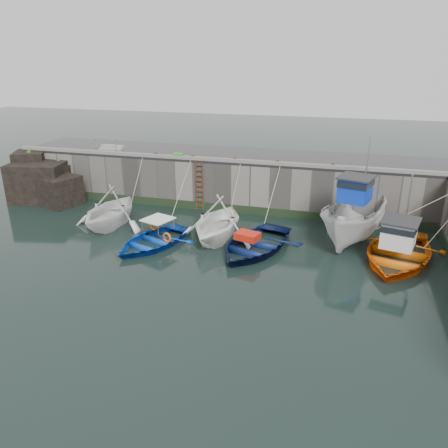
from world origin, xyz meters
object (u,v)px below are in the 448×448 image
(boat_near_blue, at_px, (153,245))
(bollard_d, at_px, (277,162))
(boat_near_blacktrim, at_px, (217,239))
(bollard_c, at_px, (235,160))
(boat_far_white, at_px, (355,220))
(fish_crate, at_px, (178,156))
(bollard_b, at_px, (193,157))
(ladder, at_px, (199,186))
(boat_far_orange, at_px, (398,252))
(boat_near_white, at_px, (112,225))
(bollard_e, at_px, (333,166))
(boat_near_navy, at_px, (255,249))
(bollard_a, at_px, (156,155))

(boat_near_blue, xyz_separation_m, bollard_d, (5.33, 6.35, 3.30))
(boat_near_blue, height_order, bollard_d, bollard_d)
(boat_near_blacktrim, distance_m, bollard_c, 5.70)
(boat_far_white, bearing_deg, fish_crate, -178.42)
(boat_near_blacktrim, relative_size, fish_crate, 8.30)
(boat_near_blacktrim, xyz_separation_m, bollard_b, (-2.97, 4.65, 3.30))
(boat_far_white, distance_m, bollard_c, 8.05)
(boat_far_white, xyz_separation_m, bollard_b, (-9.94, 2.76, 2.18))
(ladder, relative_size, bollard_b, 11.43)
(fish_crate, height_order, bollard_d, fish_crate)
(boat_far_orange, xyz_separation_m, bollard_b, (-11.99, 4.77, 2.89))
(boat_far_white, height_order, bollard_c, boat_far_white)
(ladder, distance_m, boat_far_orange, 12.37)
(boat_far_orange, distance_m, bollard_c, 10.84)
(boat_near_white, bearing_deg, boat_far_orange, -0.60)
(boat_far_orange, height_order, bollard_e, boat_far_orange)
(fish_crate, relative_size, bollard_b, 2.17)
(bollard_c, bearing_deg, fish_crate, 179.22)
(boat_near_white, relative_size, bollard_b, 17.89)
(boat_near_navy, xyz_separation_m, fish_crate, (-6.18, 5.52, 3.31))
(bollard_a, relative_size, bollard_e, 1.00)
(bollard_a, height_order, bollard_e, same)
(fish_crate, relative_size, bollard_a, 2.17)
(boat_far_orange, relative_size, bollard_d, 25.30)
(boat_near_navy, distance_m, fish_crate, 8.92)
(fish_crate, distance_m, bollard_b, 0.99)
(bollard_c, bearing_deg, bollard_a, 180.00)
(boat_far_white, xyz_separation_m, bollard_e, (-1.44, 2.76, 2.18))
(boat_near_blue, relative_size, fish_crate, 7.83)
(fish_crate, distance_m, bollard_c, 3.69)
(boat_near_blue, distance_m, boat_far_orange, 12.13)
(bollard_d, bearing_deg, boat_far_white, -30.79)
(fish_crate, xyz_separation_m, bollard_b, (0.99, -0.05, -0.01))
(ladder, height_order, bollard_b, bollard_b)
(bollard_d, bearing_deg, bollard_c, 180.00)
(ladder, height_order, boat_near_blacktrim, ladder)
(fish_crate, bearing_deg, boat_near_blacktrim, -42.69)
(boat_far_white, xyz_separation_m, boat_far_orange, (2.05, -2.01, -0.70))
(bollard_a, bearing_deg, bollard_e, 0.00)
(ladder, distance_m, bollard_e, 8.19)
(boat_far_orange, bearing_deg, boat_near_blue, -158.59)
(boat_near_blue, relative_size, bollard_b, 16.99)
(ladder, relative_size, bollard_d, 11.43)
(boat_near_navy, bearing_deg, boat_far_white, 45.26)
(boat_near_blacktrim, xyz_separation_m, bollard_c, (-0.27, 4.65, 3.30))
(fish_crate, distance_m, bollard_e, 9.49)
(fish_crate, bearing_deg, boat_near_navy, -34.63)
(boat_far_orange, distance_m, bollard_e, 6.58)
(boat_near_blue, bearing_deg, boat_near_blacktrim, 48.36)
(boat_near_blacktrim, relative_size, bollard_b, 18.01)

